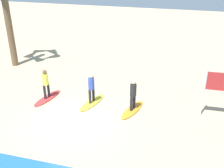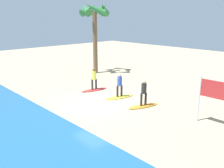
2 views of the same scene
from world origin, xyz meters
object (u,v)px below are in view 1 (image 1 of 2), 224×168
Objects in this scene: surfboard_yellow at (92,103)px; surfer_yellow at (91,86)px; surfboard_orange at (132,110)px; surfboard_red at (48,98)px; surfer_red at (46,82)px; surfer_orange at (133,93)px.

surfer_yellow is at bearing -157.01° from surfboard_yellow.
surfboard_red is at bearing -73.16° from surfboard_orange.
surfboard_yellow is 0.99m from surfer_yellow.
surfboard_orange is at bearing -180.00° from surfer_red.
surfer_yellow reaches higher than surfboard_red.
surfer_yellow is at bearing 105.70° from surfboard_red.
surfboard_yellow is at bearing -176.52° from surfer_red.
surfboard_yellow is 1.00× the size of surfboard_red.
surfer_yellow is at bearing -3.95° from surfer_orange.
surfboard_red is (4.77, 0.00, 0.00)m from surfboard_orange.
surfer_orange is 1.00× the size of surfer_red.
surfer_orange is at bearing -180.00° from surfer_red.
surfer_orange is 2.45m from surfboard_yellow.
surfboard_orange is at bearing 101.92° from surfboard_yellow.
surfboard_red is at bearing -70.66° from surfboard_yellow.
surfer_red is at bearing 0.00° from surfer_orange.
surfboard_orange and surfboard_yellow have the same top height.
surfer_red is (4.77, 0.00, 0.99)m from surfboard_orange.
surfboard_red is 0.99m from surfer_red.
surfboard_orange is 4.87m from surfer_red.
surfboard_yellow is at bearing -3.95° from surfer_orange.
surfer_yellow is (2.23, -0.15, 0.99)m from surfboard_orange.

